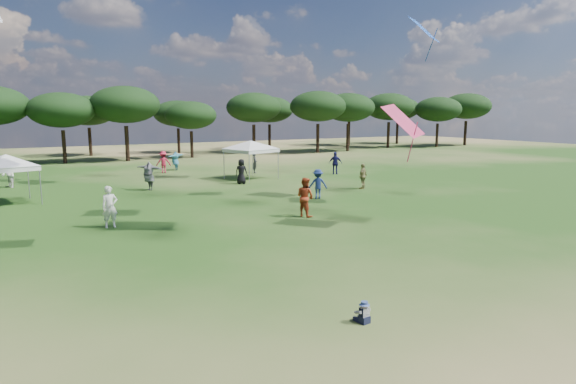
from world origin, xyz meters
TOP-DOWN VIEW (x-y plane):
  - ground at (0.00, 0.00)m, footprint 140.00×140.00m
  - tree_line at (2.39, 47.41)m, footprint 108.78×17.63m
  - tent_left at (-7.26, 22.90)m, footprint 5.35×5.35m
  - tent_right at (8.43, 25.62)m, footprint 5.91×5.91m
  - toddler at (-0.03, 1.67)m, footprint 0.36×0.40m
  - festival_crowd at (0.56, 23.57)m, footprint 30.00×22.70m

SIDE VIEW (x-z plane):
  - ground at x=0.00m, z-range 0.00..0.00m
  - toddler at x=-0.03m, z-range -0.03..0.50m
  - festival_crowd at x=0.56m, z-range -0.06..1.83m
  - tent_left at x=-7.26m, z-range 1.08..4.08m
  - tent_right at x=8.43m, z-range 1.15..4.31m
  - tree_line at x=2.39m, z-range 1.54..9.31m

